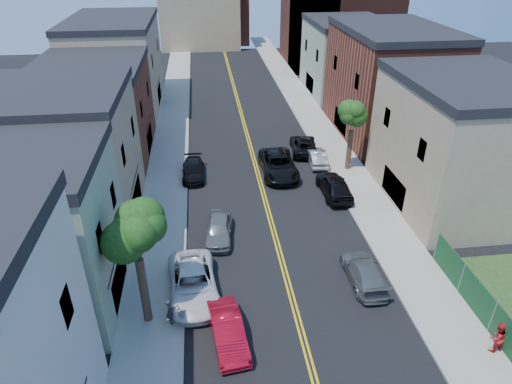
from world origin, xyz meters
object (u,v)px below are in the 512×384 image
object	(u,v)px
black_car_left	(193,170)
black_suv_lane	(278,165)
red_sedan	(228,330)
silver_car_right	(317,157)
black_car_right	(334,186)
pedestrian_right	(497,337)
grey_car_right	(364,272)
grey_car_left	(219,229)
pedestrian_left	(170,311)
white_pickup	(193,283)
dark_car_right_far	(304,145)

from	to	relation	value
black_car_left	black_suv_lane	xyz separation A→B (m)	(7.24, -0.29, 0.22)
red_sedan	silver_car_right	bearing A→B (deg)	56.70
black_car_right	black_suv_lane	bearing A→B (deg)	-48.76
black_suv_lane	pedestrian_right	distance (m)	21.39
grey_car_right	silver_car_right	size ratio (longest dim) A/B	1.13
grey_car_left	pedestrian_right	size ratio (longest dim) A/B	2.47
black_suv_lane	pedestrian_left	xyz separation A→B (m)	(-8.44, -16.35, 0.06)
grey_car_right	pedestrian_right	size ratio (longest dim) A/B	2.64
silver_car_right	white_pickup	bearing A→B (deg)	57.90
red_sedan	pedestrian_left	world-z (taller)	pedestrian_left
pedestrian_left	grey_car_right	bearing A→B (deg)	-104.22
red_sedan	grey_car_right	distance (m)	8.97
pedestrian_right	pedestrian_left	bearing A→B (deg)	-21.74
grey_car_left	pedestrian_right	distance (m)	17.05
black_car_right	silver_car_right	bearing A→B (deg)	-91.02
black_car_left	black_car_right	distance (m)	11.86
black_car_right	dark_car_right_far	bearing A→B (deg)	-86.75
black_car_right	pedestrian_left	size ratio (longest dim) A/B	3.22
white_pickup	pedestrian_right	distance (m)	15.71
grey_car_left	grey_car_right	xyz separation A→B (m)	(8.25, -5.38, -0.07)
black_car_right	black_suv_lane	xyz separation A→B (m)	(-3.76, 4.13, 0.02)
white_pickup	grey_car_left	distance (m)	5.54
pedestrian_left	black_car_right	bearing A→B (deg)	-69.66
grey_car_right	black_car_right	xyz separation A→B (m)	(1.05, 10.15, 0.17)
red_sedan	pedestrian_right	world-z (taller)	pedestrian_right
red_sedan	black_suv_lane	distance (m)	18.65
grey_car_right	white_pickup	bearing A→B (deg)	-0.06
black_car_right	silver_car_right	xyz separation A→B (m)	(0.00, 5.68, -0.17)
dark_car_right_far	pedestrian_left	world-z (taller)	pedestrian_left
black_car_left	pedestrian_right	bearing A→B (deg)	-53.97
grey_car_left	pedestrian_left	xyz separation A→B (m)	(-2.90, -7.45, 0.18)
silver_car_right	pedestrian_left	bearing A→B (deg)	58.60
black_car_left	red_sedan	bearing A→B (deg)	-84.10
silver_car_right	dark_car_right_far	bearing A→B (deg)	-73.89
white_pickup	pedestrian_left	xyz separation A→B (m)	(-1.20, -2.17, 0.13)
red_sedan	grey_car_right	size ratio (longest dim) A/B	0.93
black_car_left	white_pickup	bearing A→B (deg)	-89.46
silver_car_right	black_car_left	bearing A→B (deg)	9.42
pedestrian_left	grey_car_left	bearing A→B (deg)	-45.98
dark_car_right_far	pedestrian_left	bearing A→B (deg)	66.81
black_suv_lane	dark_car_right_far	bearing A→B (deg)	53.06
grey_car_right	black_car_right	distance (m)	10.21
grey_car_left	grey_car_right	bearing A→B (deg)	-26.95
black_car_left	pedestrian_right	size ratio (longest dim) A/B	2.54
grey_car_left	pedestrian_left	distance (m)	7.99
black_car_left	black_car_right	bearing A→B (deg)	-21.35
grey_car_right	grey_car_left	bearing A→B (deg)	-32.55
silver_car_right	dark_car_right_far	world-z (taller)	dark_car_right_far
red_sedan	black_car_left	distance (m)	18.17
silver_car_right	pedestrian_left	size ratio (longest dim) A/B	2.66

